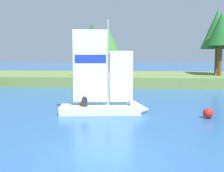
% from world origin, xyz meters
% --- Properties ---
extents(ground_plane, '(200.00, 200.00, 0.00)m').
position_xyz_m(ground_plane, '(0.00, 0.00, 0.00)').
color(ground_plane, '#2D609E').
extents(shore_bank, '(80.00, 10.79, 0.98)m').
position_xyz_m(shore_bank, '(0.00, 23.77, 0.49)').
color(shore_bank, olive).
rests_on(shore_bank, ground).
extents(shoreline_tree_left, '(3.18, 3.18, 5.19)m').
position_xyz_m(shoreline_tree_left, '(-3.34, 20.67, 4.60)').
color(shoreline_tree_left, brown).
rests_on(shoreline_tree_left, shore_bank).
extents(shoreline_tree_midleft, '(2.90, 2.90, 5.31)m').
position_xyz_m(shoreline_tree_midleft, '(-2.21, 25.61, 4.71)').
color(shoreline_tree_midleft, brown).
rests_on(shoreline_tree_midleft, shore_bank).
extents(shoreline_tree_centre, '(2.65, 2.65, 6.28)m').
position_xyz_m(shoreline_tree_centre, '(9.48, 21.79, 5.56)').
color(shoreline_tree_centre, brown).
rests_on(shoreline_tree_centre, shore_bank).
extents(shoreline_tree_midright, '(3.50, 3.50, 6.95)m').
position_xyz_m(shoreline_tree_midright, '(9.74, 24.05, 5.80)').
color(shoreline_tree_midright, brown).
rests_on(shoreline_tree_midright, shore_bank).
extents(sailboat, '(4.89, 1.80, 5.35)m').
position_xyz_m(sailboat, '(-0.15, 6.84, 0.41)').
color(sailboat, silver).
rests_on(sailboat, ground).
extents(channel_buoy, '(0.51, 0.51, 0.51)m').
position_xyz_m(channel_buoy, '(4.64, 6.02, 0.26)').
color(channel_buoy, red).
rests_on(channel_buoy, ground).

